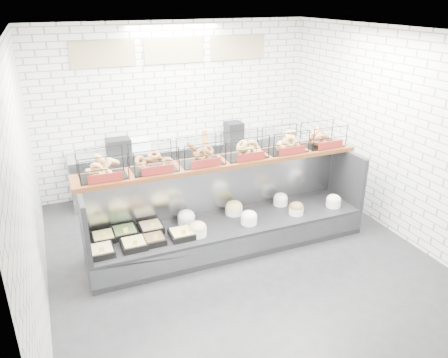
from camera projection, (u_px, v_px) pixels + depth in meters
name	position (u px, v px, depth m)	size (l,w,h in m)	color
ground	(237.00, 255.00, 6.15)	(5.50, 5.50, 0.00)	black
room_shell	(221.00, 102.00, 5.86)	(5.02, 5.51, 3.01)	white
display_case	(226.00, 224.00, 6.30)	(4.00, 0.90, 1.20)	black
bagel_shelf	(224.00, 151.00, 6.05)	(4.10, 0.50, 0.40)	#46210F
prep_counter	(183.00, 167.00, 8.03)	(4.00, 0.60, 1.20)	#93969B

